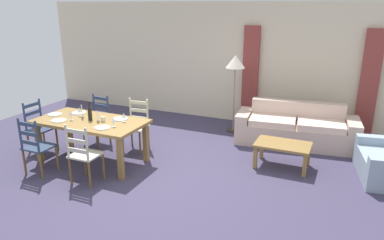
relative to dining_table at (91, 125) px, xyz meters
name	(u,v)px	position (x,y,z in m)	size (l,w,h in m)	color
ground_plane	(157,174)	(1.27, 0.01, -0.67)	(9.60, 9.60, 0.02)	#3E3853
wall_far	(225,62)	(1.27, 3.31, 0.69)	(9.60, 0.16, 2.70)	beige
curtain_panel_left	(250,76)	(1.91, 3.17, 0.44)	(0.35, 0.08, 2.20)	brown
curtain_panel_right	(369,86)	(4.31, 3.17, 0.44)	(0.35, 0.08, 2.20)	brown
dining_table	(91,125)	(0.00, 0.00, 0.00)	(1.90, 0.96, 0.75)	olive
dining_chair_near_left	(36,146)	(-0.48, -0.77, -0.19)	(0.42, 0.40, 0.96)	#2D3E57
dining_chair_near_right	(83,154)	(0.42, -0.72, -0.19)	(0.42, 0.40, 0.96)	beige
dining_chair_far_left	(98,120)	(-0.46, 0.76, -0.19)	(0.45, 0.43, 0.96)	navy
dining_chair_far_right	(136,125)	(0.41, 0.79, -0.19)	(0.45, 0.43, 0.96)	beige
dining_chair_head_west	(39,127)	(-1.18, -0.03, -0.19)	(0.41, 0.43, 0.96)	navy
dinner_plate_near_left	(59,121)	(-0.45, -0.25, 0.10)	(0.24, 0.24, 0.02)	white
fork_near_left	(52,120)	(-0.60, -0.25, 0.09)	(0.02, 0.17, 0.01)	silver
dinner_plate_near_right	(103,128)	(0.45, -0.25, 0.10)	(0.24, 0.24, 0.02)	white
fork_near_right	(95,127)	(0.30, -0.25, 0.09)	(0.02, 0.17, 0.01)	silver
dinner_plate_far_left	(79,113)	(-0.45, 0.25, 0.10)	(0.24, 0.24, 0.02)	white
fork_far_left	(73,112)	(-0.60, 0.25, 0.09)	(0.02, 0.17, 0.01)	silver
dinner_plate_far_right	(121,119)	(0.45, 0.25, 0.10)	(0.24, 0.24, 0.02)	white
fork_far_right	(114,118)	(0.30, 0.25, 0.09)	(0.02, 0.17, 0.01)	silver
dinner_plate_head_west	(55,114)	(-0.78, 0.00, 0.10)	(0.24, 0.24, 0.02)	white
fork_head_west	(49,114)	(-0.93, 0.00, 0.09)	(0.02, 0.17, 0.01)	silver
wine_bottle	(90,114)	(0.00, 0.00, 0.20)	(0.07, 0.07, 0.32)	black
wine_glass_near_left	(71,114)	(-0.29, -0.13, 0.20)	(0.06, 0.06, 0.16)	white
wine_glass_near_right	(114,120)	(0.58, -0.13, 0.20)	(0.06, 0.06, 0.16)	white
wine_glass_far_left	(79,110)	(-0.32, 0.12, 0.20)	(0.06, 0.06, 0.16)	white
wine_glass_far_right	(124,116)	(0.58, 0.16, 0.20)	(0.06, 0.06, 0.16)	white
coffee_cup_primary	(103,119)	(0.25, 0.02, 0.13)	(0.07, 0.07, 0.09)	beige
candle_tall	(82,115)	(-0.18, 0.02, 0.16)	(0.05, 0.05, 0.25)	#998C66
candle_short	(98,120)	(0.20, -0.04, 0.14)	(0.05, 0.05, 0.19)	#998C66
couch	(296,129)	(3.11, 2.31, -0.37)	(2.36, 1.06, 0.80)	beige
coffee_table	(283,147)	(3.07, 1.10, -0.31)	(0.90, 0.56, 0.42)	olive
standing_lamp	(235,66)	(1.76, 2.50, 0.75)	(0.40, 0.40, 1.64)	#332D28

